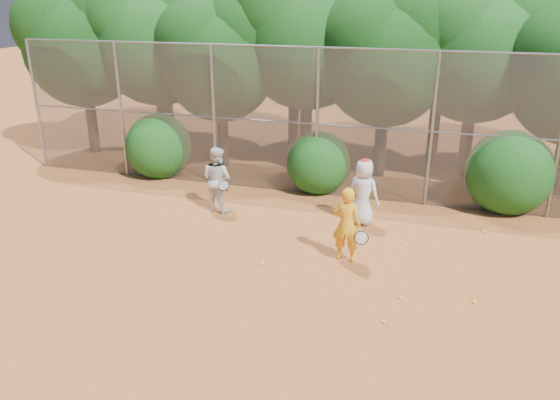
% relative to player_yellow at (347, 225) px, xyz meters
% --- Properties ---
extents(ground, '(80.00, 80.00, 0.00)m').
position_rel_player_yellow_xyz_m(ground, '(-0.53, -2.23, -0.82)').
color(ground, '#9E5223').
rests_on(ground, ground).
extents(fence_back, '(20.05, 0.09, 4.03)m').
position_rel_player_yellow_xyz_m(fence_back, '(-0.64, 3.77, 1.23)').
color(fence_back, gray).
rests_on(fence_back, ground).
extents(tree_0, '(4.38, 3.81, 6.00)m').
position_rel_player_yellow_xyz_m(tree_0, '(-9.97, 5.81, 3.11)').
color(tree_0, black).
rests_on(tree_0, ground).
extents(tree_1, '(4.64, 4.03, 6.35)m').
position_rel_player_yellow_xyz_m(tree_1, '(-7.47, 6.31, 3.35)').
color(tree_1, black).
rests_on(tree_1, ground).
extents(tree_2, '(3.99, 3.47, 5.47)m').
position_rel_player_yellow_xyz_m(tree_2, '(-4.97, 5.60, 2.77)').
color(tree_2, black).
rests_on(tree_2, ground).
extents(tree_3, '(4.89, 4.26, 6.70)m').
position_rel_player_yellow_xyz_m(tree_3, '(-2.46, 6.61, 3.58)').
color(tree_3, black).
rests_on(tree_3, ground).
extents(tree_4, '(4.19, 3.64, 5.73)m').
position_rel_player_yellow_xyz_m(tree_4, '(0.03, 6.00, 2.94)').
color(tree_4, black).
rests_on(tree_4, ground).
extents(tree_5, '(4.51, 3.92, 6.17)m').
position_rel_player_yellow_xyz_m(tree_5, '(2.53, 6.81, 3.23)').
color(tree_5, black).
rests_on(tree_5, ground).
extents(tree_9, '(4.83, 4.20, 6.62)m').
position_rel_player_yellow_xyz_m(tree_9, '(-8.46, 8.61, 3.52)').
color(tree_9, black).
rests_on(tree_9, ground).
extents(tree_10, '(5.15, 4.48, 7.06)m').
position_rel_player_yellow_xyz_m(tree_10, '(-3.46, 8.81, 3.81)').
color(tree_10, black).
rests_on(tree_10, ground).
extents(tree_11, '(4.64, 4.03, 6.35)m').
position_rel_player_yellow_xyz_m(tree_11, '(1.53, 8.41, 3.35)').
color(tree_11, black).
rests_on(tree_11, ground).
extents(bush_0, '(2.00, 2.00, 2.00)m').
position_rel_player_yellow_xyz_m(bush_0, '(-6.53, 4.07, 0.18)').
color(bush_0, '#114512').
rests_on(bush_0, ground).
extents(bush_1, '(1.80, 1.80, 1.80)m').
position_rel_player_yellow_xyz_m(bush_1, '(-1.53, 4.07, 0.08)').
color(bush_1, '#114512').
rests_on(bush_1, ground).
extents(bush_2, '(2.20, 2.20, 2.20)m').
position_rel_player_yellow_xyz_m(bush_2, '(3.47, 4.07, 0.28)').
color(bush_2, '#114512').
rests_on(bush_2, ground).
extents(player_yellow, '(0.82, 0.51, 1.64)m').
position_rel_player_yellow_xyz_m(player_yellow, '(0.00, 0.00, 0.00)').
color(player_yellow, gold).
rests_on(player_yellow, ground).
extents(player_teen, '(0.93, 0.76, 1.66)m').
position_rel_player_yellow_xyz_m(player_teen, '(0.05, 2.05, 0.01)').
color(player_teen, silver).
rests_on(player_teen, ground).
extents(player_white, '(0.98, 0.86, 1.69)m').
position_rel_player_yellow_xyz_m(player_white, '(-3.69, 1.88, 0.03)').
color(player_white, silver).
rests_on(player_white, ground).
extents(ball_0, '(0.07, 0.07, 0.07)m').
position_rel_player_yellow_xyz_m(ball_0, '(1.26, -1.27, -0.78)').
color(ball_0, yellow).
rests_on(ball_0, ground).
extents(ball_1, '(0.07, 0.07, 0.07)m').
position_rel_player_yellow_xyz_m(ball_1, '(1.09, 1.14, -0.78)').
color(ball_1, yellow).
rests_on(ball_1, ground).
extents(ball_2, '(0.07, 0.07, 0.07)m').
position_rel_player_yellow_xyz_m(ball_2, '(1.06, -2.17, -0.78)').
color(ball_2, yellow).
rests_on(ball_2, ground).
extents(ball_3, '(0.07, 0.07, 0.07)m').
position_rel_player_yellow_xyz_m(ball_3, '(2.59, -1.06, -0.78)').
color(ball_3, yellow).
rests_on(ball_3, ground).
extents(ball_4, '(0.07, 0.07, 0.07)m').
position_rel_player_yellow_xyz_m(ball_4, '(-1.63, -0.71, -0.78)').
color(ball_4, yellow).
rests_on(ball_4, ground).
extents(ball_5, '(0.07, 0.07, 0.07)m').
position_rel_player_yellow_xyz_m(ball_5, '(2.92, 2.30, -0.78)').
color(ball_5, yellow).
rests_on(ball_5, ground).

